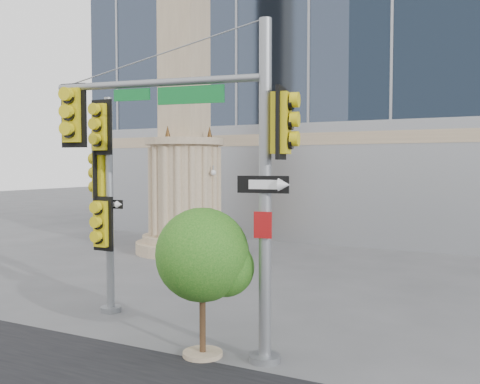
% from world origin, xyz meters
% --- Properties ---
extents(ground, '(120.00, 120.00, 0.00)m').
position_xyz_m(ground, '(0.00, 0.00, 0.00)').
color(ground, '#545456').
rests_on(ground, ground).
extents(monument, '(4.40, 4.40, 16.60)m').
position_xyz_m(monument, '(-6.00, 9.00, 5.52)').
color(monument, tan).
rests_on(monument, ground).
extents(main_signal_pole, '(5.25, 1.26, 6.79)m').
position_xyz_m(main_signal_pole, '(1.56, -1.69, 4.21)').
color(main_signal_pole, slate).
rests_on(main_signal_pole, ground).
extents(secondary_signal_pole, '(0.97, 0.73, 5.72)m').
position_xyz_m(secondary_signal_pole, '(-2.49, -0.22, 3.36)').
color(secondary_signal_pole, slate).
rests_on(secondary_signal_pole, ground).
extents(street_tree, '(1.97, 1.93, 3.08)m').
position_xyz_m(street_tree, '(1.54, -1.78, 2.02)').
color(street_tree, tan).
rests_on(street_tree, ground).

